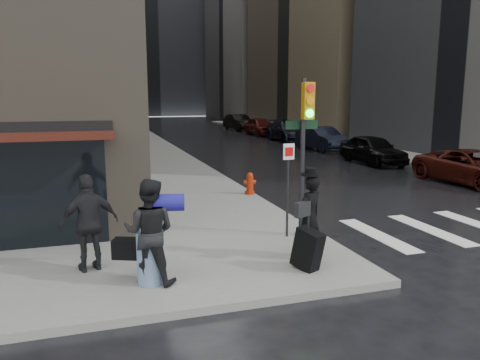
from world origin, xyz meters
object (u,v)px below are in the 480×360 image
object	(u,v)px
fire_hydrant	(250,184)
parked_car_2	(322,139)
traffic_light	(303,136)
parked_car_4	(261,126)
parked_car_5	(239,122)
parked_car_3	(289,131)
man_greycoat	(89,223)
parked_car_0	(473,167)
parked_car_1	(373,149)
man_overcoat	(309,222)
man_jeans	(149,232)

from	to	relation	value
fire_hydrant	parked_car_2	distance (m)	15.11
traffic_light	parked_car_4	distance (m)	31.07
parked_car_5	parked_car_3	bearing A→B (deg)	-94.45
man_greycoat	parked_car_3	world-z (taller)	man_greycoat
parked_car_0	parked_car_2	bearing A→B (deg)	87.51
parked_car_0	parked_car_4	bearing A→B (deg)	86.12
parked_car_1	parked_car_2	world-z (taller)	parked_car_2
man_greycoat	parked_car_4	xyz separation A→B (m)	(14.48, 30.29, -0.30)
parked_car_4	parked_car_5	size ratio (longest dim) A/B	0.96
fire_hydrant	parked_car_5	size ratio (longest dim) A/B	0.15
man_overcoat	parked_car_5	size ratio (longest dim) A/B	0.40
man_overcoat	parked_car_0	size ratio (longest dim) A/B	0.39
parked_car_0	man_greycoat	bearing A→B (deg)	-162.71
parked_car_3	parked_car_4	world-z (taller)	parked_car_3
parked_car_2	parked_car_3	size ratio (longest dim) A/B	0.83
parked_car_3	parked_car_5	bearing A→B (deg)	92.29
traffic_light	fire_hydrant	size ratio (longest dim) A/B	4.95
traffic_light	parked_car_0	world-z (taller)	traffic_light
fire_hydrant	parked_car_2	xyz separation A→B (m)	(8.98, 12.15, 0.27)
man_greycoat	parked_car_1	xyz separation A→B (m)	(13.90, 11.76, -0.34)
man_overcoat	parked_car_0	bearing A→B (deg)	-172.78
parked_car_0	fire_hydrant	bearing A→B (deg)	174.89
man_jeans	parked_car_3	xyz separation A→B (m)	(13.52, 25.10, -0.30)
parked_car_2	parked_car_3	bearing A→B (deg)	84.12
parked_car_4	parked_car_0	bearing A→B (deg)	-91.54
man_greycoat	parked_car_3	bearing A→B (deg)	-135.59
parked_car_0	parked_car_1	distance (m)	6.20
parked_car_2	parked_car_5	bearing A→B (deg)	86.86
parked_car_1	parked_car_5	distance (m)	24.71
parked_car_1	parked_car_5	world-z (taller)	parked_car_5
man_greycoat	parked_car_0	size ratio (longest dim) A/B	0.38
parked_car_4	parked_car_5	bearing A→B (deg)	89.51
parked_car_2	parked_car_5	size ratio (longest dim) A/B	0.95
parked_car_1	parked_car_3	bearing A→B (deg)	87.06
fire_hydrant	parked_car_0	size ratio (longest dim) A/B	0.15
parked_car_0	parked_car_3	world-z (taller)	parked_car_3
parked_car_2	traffic_light	bearing A→B (deg)	-121.20
man_jeans	parked_car_3	distance (m)	28.51
man_overcoat	parked_car_4	xyz separation A→B (m)	(10.26, 31.07, -0.16)
parked_car_3	parked_car_4	distance (m)	6.18
man_jeans	parked_car_2	xyz separation A→B (m)	(13.15, 18.93, -0.35)
man_jeans	fire_hydrant	distance (m)	7.98
man_jeans	man_greycoat	bearing A→B (deg)	-22.39
traffic_light	parked_car_1	bearing A→B (deg)	47.00
fire_hydrant	parked_car_4	size ratio (longest dim) A/B	0.16
man_overcoat	man_jeans	size ratio (longest dim) A/B	1.01
traffic_light	parked_car_2	distance (m)	19.60
parked_car_5	parked_car_1	bearing A→B (deg)	-96.30
man_overcoat	man_jeans	xyz separation A→B (m)	(-3.20, -0.21, 0.15)
man_greycoat	parked_car_1	distance (m)	18.21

